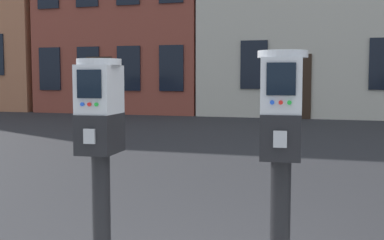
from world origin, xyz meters
The scene contains 2 objects.
parking_meter_near_kerb centered at (-0.58, -0.27, 1.03)m, with size 0.23×0.26×1.29m.
parking_meter_twin_adjacent centered at (0.30, -0.27, 1.05)m, with size 0.23×0.26×1.32m.
Camera 1 is at (0.55, -2.44, 1.34)m, focal length 46.29 mm.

